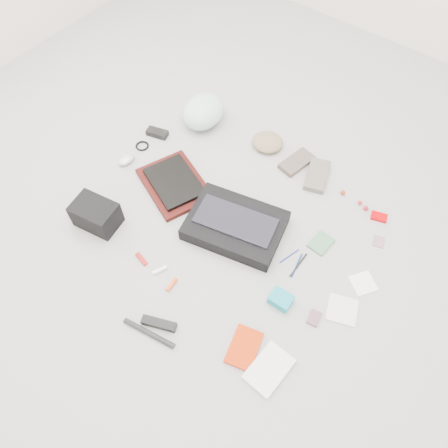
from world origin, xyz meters
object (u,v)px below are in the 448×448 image
Objects in this scene: accordion_wallet at (281,300)px; bike_helmet at (203,111)px; book_red at (244,348)px; camera_bag at (96,215)px; messenger_bag at (235,226)px; laptop at (174,182)px.

bike_helmet is at bearing 143.05° from accordion_wallet.
bike_helmet is at bearing 121.15° from book_red.
bike_helmet reaches higher than camera_bag.
book_red is at bearing -93.76° from accordion_wallet.
messenger_bag is 0.62m from book_red.
camera_bag is at bearing -159.82° from messenger_bag.
bike_helmet reaches higher than messenger_bag.
laptop is 1.75× the size of book_red.
accordion_wallet is (0.99, 0.20, -0.05)m from camera_bag.
accordion_wallet is at bearing 7.50° from laptop.
bike_helmet is 2.86× the size of accordion_wallet.
accordion_wallet reaches higher than book_red.
messenger_bag reaches higher than accordion_wallet.
camera_bag is 1.21× the size of book_red.
bike_helmet is (-0.62, 0.51, 0.05)m from messenger_bag.
accordion_wallet is (0.01, 0.28, 0.02)m from book_red.
messenger_bag is 0.44m from laptop.
camera_bag is 0.99m from book_red.
bike_helmet is at bearing 126.97° from messenger_bag.
messenger_bag is 1.49× the size of laptop.
accordion_wallet is (0.40, -0.19, -0.01)m from messenger_bag.
messenger_bag is 1.64× the size of bike_helmet.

